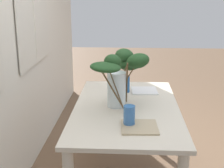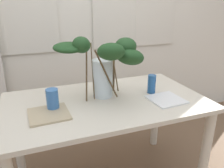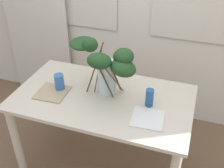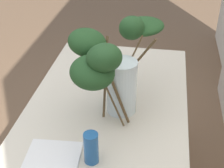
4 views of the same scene
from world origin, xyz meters
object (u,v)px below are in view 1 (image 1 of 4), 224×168
dining_table (126,121)px  vase_with_branches (122,72)px  drinking_glass_blue_right (126,84)px  plate_square_right (144,91)px  plate_square_left (139,127)px  drinking_glass_blue_left (129,116)px

dining_table → vase_with_branches: (0.02, 0.04, 0.40)m
drinking_glass_blue_right → vase_with_branches: bearing=174.7°
dining_table → plate_square_right: (0.40, -0.16, 0.13)m
vase_with_branches → plate_square_left: size_ratio=2.74×
plate_square_left → plate_square_right: (0.81, -0.07, -0.00)m
drinking_glass_blue_left → plate_square_left: (-0.04, -0.07, -0.06)m
dining_table → drinking_glass_blue_left: size_ratio=10.10×
dining_table → plate_square_left: (-0.40, -0.09, 0.13)m
vase_with_branches → dining_table: bearing=-112.0°
vase_with_branches → drinking_glass_blue_right: (0.36, -0.03, -0.21)m
vase_with_branches → drinking_glass_blue_right: vase_with_branches is taller
drinking_glass_blue_right → plate_square_left: (-0.78, -0.10, -0.07)m
vase_with_branches → plate_square_left: 0.52m
plate_square_left → plate_square_right: 0.81m
dining_table → drinking_glass_blue_right: 0.42m
dining_table → plate_square_left: bearing=-167.4°
drinking_glass_blue_left → plate_square_right: bearing=-9.9°
dining_table → drinking_glass_blue_right: drinking_glass_blue_right is taller
drinking_glass_blue_left → drinking_glass_blue_right: size_ratio=0.99×
drinking_glass_blue_right → plate_square_right: bearing=-80.2°
vase_with_branches → plate_square_right: (0.39, -0.20, -0.27)m
drinking_glass_blue_left → vase_with_branches: bearing=9.1°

